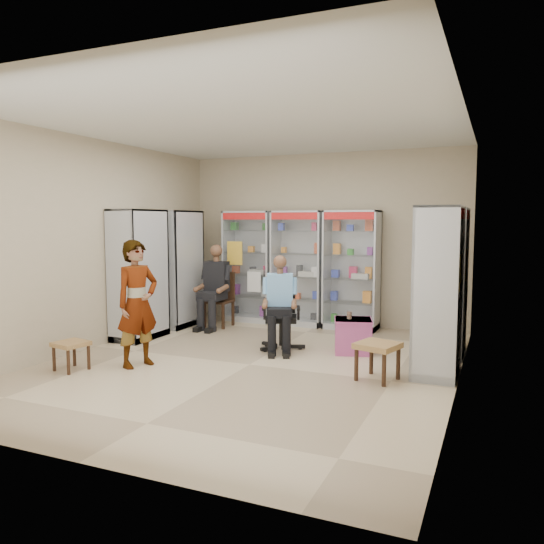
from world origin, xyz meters
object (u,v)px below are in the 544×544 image
at_px(pink_trunk, 353,336).
at_px(seated_shopkeeper, 280,306).
at_px(wooden_chair, 219,300).
at_px(office_chair, 281,315).
at_px(cabinet_back_right, 352,270).
at_px(cabinet_right_near, 438,291).
at_px(standing_man, 137,304).
at_px(woven_stool_b, 71,356).
at_px(cabinet_left_far, 178,269).
at_px(woven_stool_a, 377,361).
at_px(cabinet_right_far, 447,281).
at_px(cabinet_back_left, 250,266).
at_px(cabinet_back_mid, 299,268).
at_px(cabinet_left_near, 139,275).

bearing_deg(pink_trunk, seated_shopkeeper, -165.20).
xyz_separation_m(wooden_chair, office_chair, (1.61, -1.08, 0.03)).
height_order(cabinet_back_right, seated_shopkeeper, cabinet_back_right).
distance_m(cabinet_right_near, standing_man, 3.67).
xyz_separation_m(cabinet_right_near, woven_stool_b, (-4.13, -1.59, -0.82)).
bearing_deg(cabinet_right_near, standing_man, 107.53).
xyz_separation_m(cabinet_left_far, woven_stool_a, (3.86, -1.81, -0.78)).
xyz_separation_m(cabinet_right_near, woven_stool_a, (-0.60, -0.51, -0.78)).
distance_m(cabinet_right_far, wooden_chair, 3.84).
distance_m(wooden_chair, seated_shopkeeper, 1.98).
relative_size(cabinet_right_far, office_chair, 2.02).
height_order(wooden_chair, woven_stool_a, wooden_chair).
bearing_deg(office_chair, cabinet_right_far, -3.17).
bearing_deg(woven_stool_a, cabinet_back_left, 136.94).
relative_size(cabinet_right_far, woven_stool_b, 5.61).
distance_m(cabinet_right_far, woven_stool_a, 1.89).
xyz_separation_m(cabinet_back_mid, pink_trunk, (1.40, -1.60, -0.76)).
distance_m(cabinet_back_right, woven_stool_a, 3.03).
bearing_deg(woven_stool_b, cabinet_back_right, 56.82).
height_order(cabinet_left_far, office_chair, cabinet_left_far).
bearing_deg(cabinet_left_near, cabinet_back_mid, 137.20).
bearing_deg(cabinet_left_near, cabinet_right_far, 101.41).
xyz_separation_m(cabinet_back_mid, wooden_chair, (-1.20, -0.73, -0.53)).
relative_size(seated_shopkeeper, woven_stool_a, 2.89).
relative_size(cabinet_right_far, standing_man, 1.26).
distance_m(cabinet_back_mid, standing_man, 3.46).
bearing_deg(office_chair, pink_trunk, -8.60).
bearing_deg(woven_stool_a, cabinet_back_mid, 125.88).
relative_size(pink_trunk, woven_stool_a, 1.12).
xyz_separation_m(office_chair, woven_stool_a, (1.57, -0.93, -0.28)).
xyz_separation_m(cabinet_back_mid, cabinet_left_far, (-1.88, -0.93, 0.00)).
relative_size(cabinet_back_right, woven_stool_a, 4.58).
distance_m(cabinet_back_right, cabinet_right_near, 2.76).
distance_m(pink_trunk, woven_stool_b, 3.69).
height_order(cabinet_left_near, woven_stool_b, cabinet_left_near).
distance_m(cabinet_back_right, cabinet_left_near, 3.48).
height_order(office_chair, seated_shopkeeper, seated_shopkeeper).
height_order(cabinet_back_mid, wooden_chair, cabinet_back_mid).
xyz_separation_m(cabinet_right_near, standing_man, (-3.49, -1.10, -0.20)).
distance_m(woven_stool_a, standing_man, 3.01).
distance_m(cabinet_back_right, woven_stool_b, 4.64).
bearing_deg(cabinet_left_far, woven_stool_b, 6.54).
bearing_deg(cabinet_back_right, woven_stool_b, -123.18).
relative_size(wooden_chair, office_chair, 0.95).
distance_m(cabinet_right_near, seated_shopkeeper, 2.23).
distance_m(cabinet_left_near, standing_man, 1.63).
height_order(cabinet_back_left, pink_trunk, cabinet_back_left).
xyz_separation_m(woven_stool_a, standing_man, (-2.90, -0.59, 0.58)).
bearing_deg(cabinet_right_far, wooden_chair, 83.96).
bearing_deg(cabinet_back_right, woven_stool_a, -69.34).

